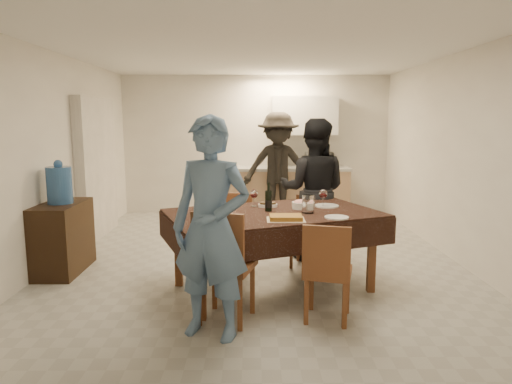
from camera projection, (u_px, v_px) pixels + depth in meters
floor at (257, 258)px, 5.89m from camera, size 5.00×6.00×0.02m
ceiling at (257, 50)px, 5.49m from camera, size 5.00×6.00×0.02m
wall_back at (256, 145)px, 8.65m from camera, size 5.00×0.02×2.60m
wall_front at (263, 199)px, 2.73m from camera, size 5.00×0.02×2.60m
wall_left at (57, 158)px, 5.67m from camera, size 0.02×6.00×2.60m
wall_right at (457, 158)px, 5.71m from camera, size 0.02×6.00×2.60m
stub_partition at (97, 168)px, 6.89m from camera, size 0.15×1.40×2.10m
kitchen_base_cabinet at (288, 193)px, 8.48m from camera, size 2.20×0.60×0.86m
kitchen_worktop at (288, 169)px, 8.41m from camera, size 2.24×0.64×0.05m
upper_cabinet at (305, 116)px, 8.40m from camera, size 1.20×0.34×0.70m
dining_table at (273, 216)px, 4.72m from camera, size 2.42×1.92×0.83m
chair_near_left at (225, 255)px, 3.90m from camera, size 0.57×0.58×0.55m
chair_near_right at (330, 263)px, 3.93m from camera, size 0.50×0.50×0.48m
chair_far_left at (233, 225)px, 5.41m from camera, size 0.47×0.47×0.48m
chair_far_right at (308, 226)px, 5.42m from camera, size 0.50×0.51×0.46m
console at (63, 238)px, 5.33m from camera, size 0.44×0.88×0.82m
water_jug at (59, 185)px, 5.23m from camera, size 0.28×0.28×0.42m
wine_bottle at (269, 197)px, 4.74m from camera, size 0.07×0.07×0.30m
water_pitcher at (308, 204)px, 4.65m from camera, size 0.12×0.12×0.19m
savoury_tart at (286, 218)px, 4.33m from camera, size 0.36×0.27×0.05m
salad_bowl at (301, 205)px, 4.89m from camera, size 0.19×0.19×0.07m
mushroom_dish at (268, 205)px, 4.99m from camera, size 0.19×0.19×0.03m
wine_glass_a at (218, 207)px, 4.44m from camera, size 0.09×0.09×0.20m
wine_glass_b at (323, 198)px, 4.95m from camera, size 0.09×0.09×0.20m
wine_glass_c at (254, 198)px, 4.99m from camera, size 0.09×0.09×0.19m
plate_near_left at (213, 218)px, 4.41m from camera, size 0.24×0.24×0.01m
plate_near_right at (337, 217)px, 4.42m from camera, size 0.23×0.23×0.01m
plate_far_left at (218, 206)px, 5.00m from camera, size 0.26×0.26×0.01m
plate_far_right at (327, 206)px, 5.01m from camera, size 0.26×0.26×0.02m
microwave at (319, 160)px, 8.38m from camera, size 0.50×0.34×0.27m
person_near at (211, 228)px, 3.66m from camera, size 0.77×0.63×1.81m
person_far at (313, 190)px, 5.74m from camera, size 1.00×0.86×1.79m
person_kitchen at (278, 167)px, 7.95m from camera, size 1.23×0.71×1.91m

